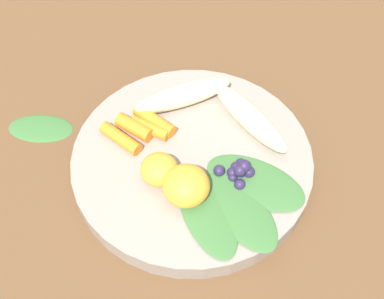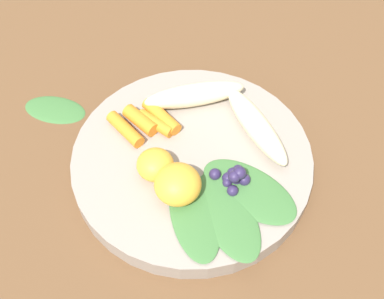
{
  "view_description": "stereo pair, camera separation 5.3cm",
  "coord_description": "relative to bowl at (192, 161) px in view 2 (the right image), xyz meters",
  "views": [
    {
      "loc": [
        -0.04,
        0.31,
        0.46
      ],
      "look_at": [
        0.0,
        0.0,
        0.03
      ],
      "focal_mm": 44.51,
      "sensor_mm": 36.0,
      "label": 1
    },
    {
      "loc": [
        -0.09,
        0.3,
        0.46
      ],
      "look_at": [
        0.0,
        0.0,
        0.03
      ],
      "focal_mm": 44.51,
      "sensor_mm": 36.0,
      "label": 2
    }
  ],
  "objects": [
    {
      "name": "blueberry_pile",
      "position": [
        -0.05,
        0.02,
        0.02
      ],
      "size": [
        0.05,
        0.04,
        0.03
      ],
      "color": "#2D234C",
      "rests_on": "bowl"
    },
    {
      "name": "kale_leaf_rear",
      "position": [
        -0.07,
        0.03,
        0.01
      ],
      "size": [
        0.13,
        0.1,
        0.0
      ],
      "primitive_type": "ellipsoid",
      "rotation": [
        0.0,
        0.0,
        9.06
      ],
      "color": "#3D7038",
      "rests_on": "bowl"
    },
    {
      "name": "kale_leaf_right",
      "position": [
        -0.06,
        0.07,
        0.01
      ],
      "size": [
        0.11,
        0.12,
        0.0
      ],
      "primitive_type": "ellipsoid",
      "rotation": [
        0.0,
        0.0,
        8.51
      ],
      "color": "#3D7038",
      "rests_on": "bowl"
    },
    {
      "name": "carrot_mid_left",
      "position": [
        0.05,
        -0.03,
        0.02
      ],
      "size": [
        0.05,
        0.03,
        0.01
      ],
      "primitive_type": "cylinder",
      "rotation": [
        0.0,
        1.57,
        5.91
      ],
      "color": "orange",
      "rests_on": "bowl"
    },
    {
      "name": "banana_peeled_left",
      "position": [
        0.02,
        -0.08,
        0.03
      ],
      "size": [
        0.12,
        0.08,
        0.03
      ],
      "primitive_type": "ellipsoid",
      "rotation": [
        0.0,
        0.0,
        6.78
      ],
      "color": "beige",
      "rests_on": "bowl"
    },
    {
      "name": "orange_segment_near",
      "position": [
        0.0,
        0.05,
        0.03
      ],
      "size": [
        0.05,
        0.05,
        0.04
      ],
      "primitive_type": "ellipsoid",
      "color": "#F4A833",
      "rests_on": "bowl"
    },
    {
      "name": "carrot_rear",
      "position": [
        0.08,
        -0.01,
        0.02
      ],
      "size": [
        0.05,
        0.04,
        0.02
      ],
      "primitive_type": "cylinder",
      "rotation": [
        0.0,
        1.57,
        5.72
      ],
      "color": "orange",
      "rests_on": "bowl"
    },
    {
      "name": "carrot_front",
      "position": [
        0.05,
        -0.04,
        0.02
      ],
      "size": [
        0.06,
        0.04,
        0.02
      ],
      "primitive_type": "cylinder",
      "rotation": [
        0.0,
        1.57,
        5.71
      ],
      "color": "orange",
      "rests_on": "bowl"
    },
    {
      "name": "coconut_shred_patch",
      "position": [
        -0.05,
        0.04,
        0.01
      ],
      "size": [
        0.05,
        0.05,
        0.0
      ],
      "primitive_type": "cylinder",
      "color": "white",
      "rests_on": "bowl"
    },
    {
      "name": "ground_plane",
      "position": [
        0.0,
        0.0,
        -0.01
      ],
      "size": [
        2.4,
        2.4,
        0.0
      ],
      "primitive_type": "plane",
      "color": "brown"
    },
    {
      "name": "orange_segment_far",
      "position": [
        0.03,
        0.03,
        0.03
      ],
      "size": [
        0.04,
        0.04,
        0.03
      ],
      "primitive_type": "ellipsoid",
      "color": "#F4A833",
      "rests_on": "bowl"
    },
    {
      "name": "carrot_mid_right",
      "position": [
        0.07,
        -0.03,
        0.02
      ],
      "size": [
        0.05,
        0.04,
        0.02
      ],
      "primitive_type": "cylinder",
      "rotation": [
        0.0,
        1.57,
        5.79
      ],
      "color": "orange",
      "rests_on": "bowl"
    },
    {
      "name": "kale_leaf_stray",
      "position": [
        0.2,
        -0.04,
        -0.01
      ],
      "size": [
        0.08,
        0.05,
        0.01
      ],
      "primitive_type": "ellipsoid",
      "rotation": [
        0.0,
        0.0,
        6.3
      ],
      "color": "#3D7038",
      "rests_on": "ground_plane"
    },
    {
      "name": "banana_peeled_right",
      "position": [
        -0.06,
        -0.05,
        0.03
      ],
      "size": [
        0.1,
        0.11,
        0.03
      ],
      "primitive_type": "ellipsoid",
      "rotation": [
        0.0,
        0.0,
        5.45
      ],
      "color": "beige",
      "rests_on": "bowl"
    },
    {
      "name": "bowl",
      "position": [
        0.0,
        0.0,
        0.0
      ],
      "size": [
        0.28,
        0.28,
        0.02
      ],
      "primitive_type": "cylinder",
      "color": "gray",
      "rests_on": "ground_plane"
    },
    {
      "name": "kale_leaf_left",
      "position": [
        -0.02,
        0.07,
        0.01
      ],
      "size": [
        0.1,
        0.12,
        0.0
      ],
      "primitive_type": "ellipsoid",
      "rotation": [
        0.0,
        0.0,
        8.34
      ],
      "color": "#3D7038",
      "rests_on": "bowl"
    }
  ]
}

